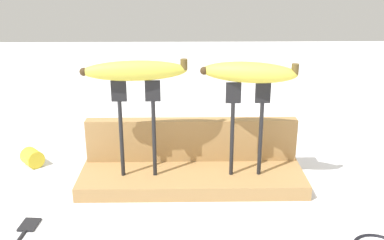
{
  "coord_description": "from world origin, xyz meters",
  "views": [
    {
      "loc": [
        -0.01,
        -0.76,
        0.4
      ],
      "look_at": [
        0.0,
        0.0,
        0.13
      ],
      "focal_mm": 43.11,
      "sensor_mm": 36.0,
      "label": 1
    }
  ],
  "objects_px": {
    "banana_raised_left": "(135,71)",
    "fork_fallen_near": "(17,240)",
    "fork_stand_left": "(137,120)",
    "fork_stand_right": "(247,120)",
    "banana_chunk_near": "(32,157)",
    "banana_raised_right": "(249,72)"
  },
  "relations": [
    {
      "from": "fork_stand_left",
      "to": "fork_stand_right",
      "type": "height_order",
      "value": "fork_stand_left"
    },
    {
      "from": "fork_stand_right",
      "to": "banana_chunk_near",
      "type": "distance_m",
      "value": 0.44
    },
    {
      "from": "banana_raised_right",
      "to": "banana_chunk_near",
      "type": "relative_size",
      "value": 3.21
    },
    {
      "from": "fork_stand_right",
      "to": "fork_fallen_near",
      "type": "relative_size",
      "value": 0.97
    },
    {
      "from": "banana_chunk_near",
      "to": "fork_stand_left",
      "type": "bearing_deg",
      "value": -23.45
    },
    {
      "from": "fork_stand_left",
      "to": "banana_raised_left",
      "type": "distance_m",
      "value": 0.09
    },
    {
      "from": "fork_stand_right",
      "to": "banana_raised_right",
      "type": "distance_m",
      "value": 0.09
    },
    {
      "from": "banana_raised_left",
      "to": "fork_stand_left",
      "type": "bearing_deg",
      "value": 4.55
    },
    {
      "from": "fork_stand_right",
      "to": "fork_fallen_near",
      "type": "distance_m",
      "value": 0.41
    },
    {
      "from": "banana_raised_right",
      "to": "fork_fallen_near",
      "type": "distance_m",
      "value": 0.45
    },
    {
      "from": "banana_chunk_near",
      "to": "banana_raised_left",
      "type": "bearing_deg",
      "value": -23.46
    },
    {
      "from": "fork_stand_right",
      "to": "fork_stand_left",
      "type": "bearing_deg",
      "value": 180.0
    },
    {
      "from": "fork_fallen_near",
      "to": "banana_raised_right",
      "type": "bearing_deg",
      "value": 25.4
    },
    {
      "from": "fork_fallen_near",
      "to": "banana_chunk_near",
      "type": "height_order",
      "value": "banana_chunk_near"
    },
    {
      "from": "fork_stand_right",
      "to": "banana_raised_left",
      "type": "distance_m",
      "value": 0.21
    },
    {
      "from": "fork_stand_left",
      "to": "fork_fallen_near",
      "type": "height_order",
      "value": "fork_stand_left"
    },
    {
      "from": "banana_raised_left",
      "to": "fork_fallen_near",
      "type": "bearing_deg",
      "value": -134.31
    },
    {
      "from": "fork_stand_left",
      "to": "fork_fallen_near",
      "type": "relative_size",
      "value": 0.99
    },
    {
      "from": "fork_stand_right",
      "to": "fork_fallen_near",
      "type": "bearing_deg",
      "value": -154.6
    },
    {
      "from": "banana_raised_right",
      "to": "banana_chunk_near",
      "type": "height_order",
      "value": "banana_raised_right"
    },
    {
      "from": "fork_stand_left",
      "to": "banana_raised_right",
      "type": "bearing_deg",
      "value": 0.0
    },
    {
      "from": "banana_raised_right",
      "to": "fork_fallen_near",
      "type": "relative_size",
      "value": 0.94
    }
  ]
}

